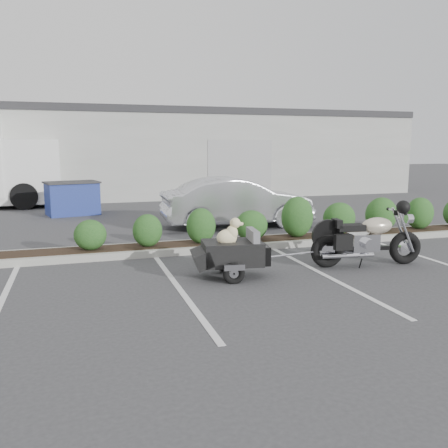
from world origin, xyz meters
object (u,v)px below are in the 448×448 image
object	(u,v)px
sedan	(237,202)
pet_trailer	(231,252)
motorcycle	(367,239)
dumpster	(72,198)

from	to	relation	value
sedan	pet_trailer	bearing A→B (deg)	161.64
motorcycle	sedan	world-z (taller)	sedan
pet_trailer	dumpster	bearing A→B (deg)	114.25
sedan	dumpster	bearing A→B (deg)	50.51
sedan	motorcycle	bearing A→B (deg)	-168.17
pet_trailer	dumpster	size ratio (longest dim) A/B	0.95
motorcycle	pet_trailer	size ratio (longest dim) A/B	1.24
motorcycle	dumpster	distance (m)	10.65
motorcycle	sedan	bearing A→B (deg)	107.83
sedan	dumpster	distance (m)	6.07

